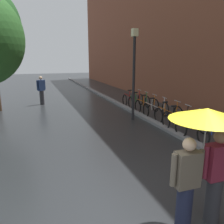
{
  "coord_description": "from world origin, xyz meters",
  "views": [
    {
      "loc": [
        -1.69,
        -2.93,
        2.8
      ],
      "look_at": [
        0.32,
        2.65,
        1.35
      ],
      "focal_mm": 35.54,
      "sensor_mm": 36.0,
      "label": 1
    }
  ],
  "objects_px": {
    "parked_bicycle_4": "(156,109)",
    "street_lamp_post": "(134,68)",
    "parked_bicycle_1": "(192,126)",
    "parked_bicycle_7": "(133,99)",
    "parked_bicycle_0": "(217,134)",
    "parked_bicycle_5": "(147,105)",
    "parked_bicycle_6": "(139,102)",
    "parked_bicycle_2": "(178,119)",
    "couple_under_umbrella": "(204,149)",
    "parked_bicycle_3": "(168,114)",
    "pedestrian_walking_midground": "(41,90)"
  },
  "relations": [
    {
      "from": "parked_bicycle_2",
      "to": "parked_bicycle_7",
      "type": "xyz_separation_m",
      "value": [
        0.16,
        4.65,
        0.0
      ]
    },
    {
      "from": "parked_bicycle_3",
      "to": "parked_bicycle_1",
      "type": "bearing_deg",
      "value": -94.91
    },
    {
      "from": "street_lamp_post",
      "to": "pedestrian_walking_midground",
      "type": "relative_size",
      "value": 2.32
    },
    {
      "from": "parked_bicycle_6",
      "to": "pedestrian_walking_midground",
      "type": "relative_size",
      "value": 0.66
    },
    {
      "from": "parked_bicycle_1",
      "to": "parked_bicycle_7",
      "type": "bearing_deg",
      "value": 88.11
    },
    {
      "from": "parked_bicycle_6",
      "to": "parked_bicycle_2",
      "type": "bearing_deg",
      "value": -92.21
    },
    {
      "from": "parked_bicycle_1",
      "to": "parked_bicycle_4",
      "type": "height_order",
      "value": "same"
    },
    {
      "from": "parked_bicycle_5",
      "to": "parked_bicycle_4",
      "type": "bearing_deg",
      "value": -91.24
    },
    {
      "from": "parked_bicycle_7",
      "to": "street_lamp_post",
      "type": "height_order",
      "value": "street_lamp_post"
    },
    {
      "from": "parked_bicycle_2",
      "to": "couple_under_umbrella",
      "type": "distance_m",
      "value": 5.63
    },
    {
      "from": "parked_bicycle_1",
      "to": "street_lamp_post",
      "type": "bearing_deg",
      "value": 112.87
    },
    {
      "from": "parked_bicycle_3",
      "to": "parked_bicycle_6",
      "type": "xyz_separation_m",
      "value": [
        0.02,
        2.93,
        0.0
      ]
    },
    {
      "from": "parked_bicycle_0",
      "to": "parked_bicycle_4",
      "type": "distance_m",
      "value": 3.81
    },
    {
      "from": "parked_bicycle_4",
      "to": "parked_bicycle_7",
      "type": "xyz_separation_m",
      "value": [
        0.08,
        2.79,
        0.0
      ]
    },
    {
      "from": "parked_bicycle_1",
      "to": "parked_bicycle_6",
      "type": "xyz_separation_m",
      "value": [
        0.17,
        4.71,
        0.0
      ]
    },
    {
      "from": "parked_bicycle_3",
      "to": "parked_bicycle_7",
      "type": "distance_m",
      "value": 3.81
    },
    {
      "from": "parked_bicycle_4",
      "to": "street_lamp_post",
      "type": "bearing_deg",
      "value": -176.39
    },
    {
      "from": "parked_bicycle_1",
      "to": "parked_bicycle_2",
      "type": "bearing_deg",
      "value": 88.61
    },
    {
      "from": "pedestrian_walking_midground",
      "to": "parked_bicycle_0",
      "type": "bearing_deg",
      "value": -59.99
    },
    {
      "from": "parked_bicycle_6",
      "to": "pedestrian_walking_midground",
      "type": "xyz_separation_m",
      "value": [
        -5.1,
        3.08,
        0.51
      ]
    },
    {
      "from": "parked_bicycle_5",
      "to": "couple_under_umbrella",
      "type": "height_order",
      "value": "couple_under_umbrella"
    },
    {
      "from": "parked_bicycle_2",
      "to": "pedestrian_walking_midground",
      "type": "height_order",
      "value": "pedestrian_walking_midground"
    },
    {
      "from": "parked_bicycle_7",
      "to": "parked_bicycle_1",
      "type": "bearing_deg",
      "value": -91.89
    },
    {
      "from": "parked_bicycle_4",
      "to": "street_lamp_post",
      "type": "xyz_separation_m",
      "value": [
        -1.25,
        -0.08,
        1.99
      ]
    },
    {
      "from": "parked_bicycle_0",
      "to": "parked_bicycle_1",
      "type": "xyz_separation_m",
      "value": [
        -0.15,
        1.02,
        0.0
      ]
    },
    {
      "from": "parked_bicycle_5",
      "to": "parked_bicycle_7",
      "type": "bearing_deg",
      "value": 88.28
    },
    {
      "from": "couple_under_umbrella",
      "to": "street_lamp_post",
      "type": "height_order",
      "value": "street_lamp_post"
    },
    {
      "from": "parked_bicycle_2",
      "to": "parked_bicycle_5",
      "type": "distance_m",
      "value": 2.79
    },
    {
      "from": "street_lamp_post",
      "to": "parked_bicycle_5",
      "type": "bearing_deg",
      "value": 38.49
    },
    {
      "from": "parked_bicycle_4",
      "to": "couple_under_umbrella",
      "type": "xyz_separation_m",
      "value": [
        -3.05,
        -6.53,
        1.02
      ]
    },
    {
      "from": "pedestrian_walking_midground",
      "to": "street_lamp_post",
      "type": "bearing_deg",
      "value": -53.24
    },
    {
      "from": "parked_bicycle_5",
      "to": "parked_bicycle_6",
      "type": "xyz_separation_m",
      "value": [
        0.04,
        0.99,
        0.0
      ]
    },
    {
      "from": "pedestrian_walking_midground",
      "to": "parked_bicycle_7",
      "type": "bearing_deg",
      "value": -23.29
    },
    {
      "from": "parked_bicycle_0",
      "to": "parked_bicycle_5",
      "type": "bearing_deg",
      "value": 90.27
    },
    {
      "from": "parked_bicycle_7",
      "to": "pedestrian_walking_midground",
      "type": "relative_size",
      "value": 0.64
    },
    {
      "from": "parked_bicycle_0",
      "to": "parked_bicycle_2",
      "type": "height_order",
      "value": "same"
    },
    {
      "from": "parked_bicycle_1",
      "to": "parked_bicycle_4",
      "type": "xyz_separation_m",
      "value": [
        0.11,
        2.79,
        0.0
      ]
    },
    {
      "from": "parked_bicycle_4",
      "to": "parked_bicycle_7",
      "type": "bearing_deg",
      "value": 88.44
    },
    {
      "from": "parked_bicycle_3",
      "to": "parked_bicycle_4",
      "type": "distance_m",
      "value": 1.02
    },
    {
      "from": "parked_bicycle_6",
      "to": "parked_bicycle_1",
      "type": "bearing_deg",
      "value": -92.05
    },
    {
      "from": "parked_bicycle_2",
      "to": "parked_bicycle_5",
      "type": "relative_size",
      "value": 1.05
    },
    {
      "from": "street_lamp_post",
      "to": "parked_bicycle_3",
      "type": "bearing_deg",
      "value": -35.8
    },
    {
      "from": "parked_bicycle_5",
      "to": "parked_bicycle_7",
      "type": "height_order",
      "value": "same"
    },
    {
      "from": "parked_bicycle_5",
      "to": "parked_bicycle_2",
      "type": "bearing_deg",
      "value": -92.18
    },
    {
      "from": "parked_bicycle_3",
      "to": "pedestrian_walking_midground",
      "type": "bearing_deg",
      "value": 130.25
    },
    {
      "from": "couple_under_umbrella",
      "to": "pedestrian_walking_midground",
      "type": "xyz_separation_m",
      "value": [
        -1.99,
        11.53,
        -0.51
      ]
    },
    {
      "from": "parked_bicycle_2",
      "to": "parked_bicycle_3",
      "type": "height_order",
      "value": "same"
    },
    {
      "from": "parked_bicycle_7",
      "to": "couple_under_umbrella",
      "type": "height_order",
      "value": "couple_under_umbrella"
    },
    {
      "from": "pedestrian_walking_midground",
      "to": "parked_bicycle_4",
      "type": "bearing_deg",
      "value": -44.73
    },
    {
      "from": "parked_bicycle_3",
      "to": "parked_bicycle_4",
      "type": "bearing_deg",
      "value": 92.49
    }
  ]
}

